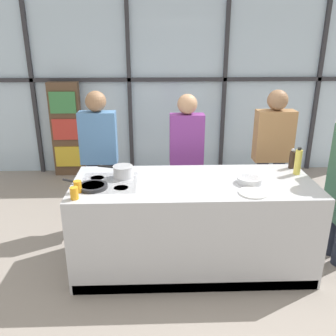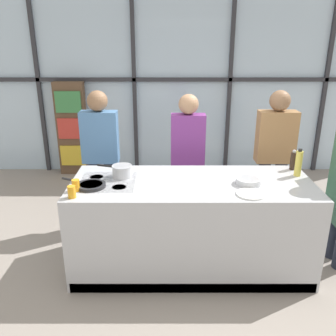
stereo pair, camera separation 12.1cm
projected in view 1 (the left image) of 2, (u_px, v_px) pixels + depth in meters
ground_plane at (192, 263)px, 3.64m from camera, size 18.00×18.00×0.00m
back_window_wall at (177, 88)px, 5.77m from camera, size 6.40×0.10×2.80m
bookshelf at (67, 130)px, 5.76m from camera, size 0.48×0.19×1.52m
demo_island at (192, 224)px, 3.48m from camera, size 2.27×0.90×0.90m
spectator_far_left at (99, 153)px, 4.06m from camera, size 0.41×0.23×1.63m
spectator_center_left at (186, 153)px, 4.10m from camera, size 0.39×0.22×1.59m
spectator_center_right at (272, 151)px, 4.13m from camera, size 0.43×0.23×1.63m
frying_pan at (92, 186)px, 3.18m from camera, size 0.44×0.30×0.03m
saucepan at (123, 171)px, 3.40m from camera, size 0.35×0.19×0.12m
white_plate at (253, 193)px, 3.07m from camera, size 0.25×0.25×0.01m
mixing_bowl at (249, 180)px, 3.28m from camera, size 0.23×0.23×0.06m
oil_bottle at (298, 162)px, 3.46m from camera, size 0.07×0.07×0.27m
pepper_grinder at (292, 159)px, 3.64m from camera, size 0.06×0.06×0.21m
juice_glass_near at (74, 193)px, 2.95m from camera, size 0.07×0.07×0.10m
juice_glass_far at (78, 187)px, 3.08m from camera, size 0.07×0.07×0.10m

